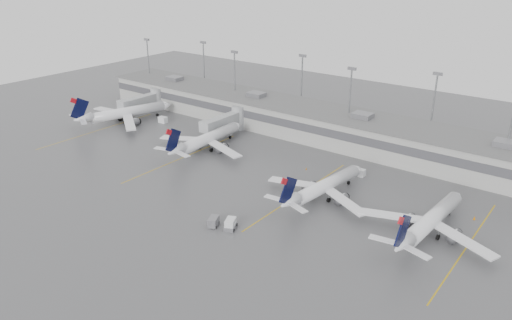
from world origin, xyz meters
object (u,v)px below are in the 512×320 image
Objects in this scene: jet_far_left at (124,113)px; baggage_tug at (230,225)px; jet_mid_right at (323,186)px; jet_far_right at (430,221)px; jet_mid_left at (206,139)px.

jet_far_left reaches higher than baggage_tug.
jet_mid_right is at bearing 46.63° from baggage_tug.
jet_far_left is at bearing 178.19° from jet_far_right.
jet_mid_right is 22.77m from baggage_tug.
jet_far_left is 98.11m from jet_far_right.
jet_far_left is 73.38m from baggage_tug.
jet_far_left reaches higher than jet_mid_left.
jet_mid_right is (74.65, -8.11, -0.38)m from jet_far_left.
jet_mid_left is at bearing 176.72° from jet_far_right.
jet_mid_right is at bearing -11.73° from jet_mid_left.
jet_mid_left is 42.01m from baggage_tug.
baggage_tug is (67.14, -29.50, -2.44)m from jet_far_left.
jet_far_left is at bearing 174.63° from jet_mid_left.
jet_far_right is (97.67, -9.26, -0.27)m from jet_far_left.
jet_mid_right is (38.99, -6.33, -0.18)m from jet_mid_left.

